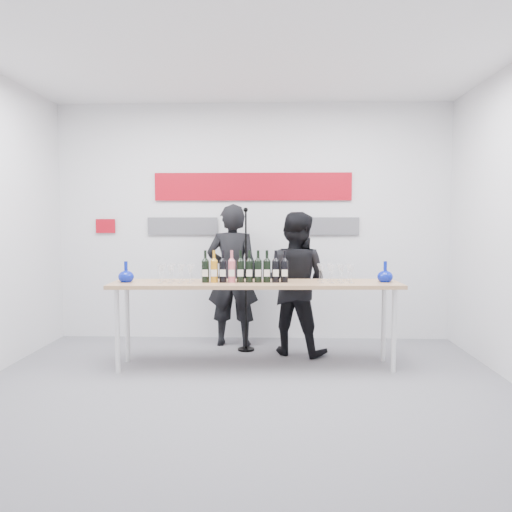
# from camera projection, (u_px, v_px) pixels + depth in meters

# --- Properties ---
(ground) EXTENTS (5.00, 5.00, 0.00)m
(ground) POSITION_uv_depth(u_px,v_px,m) (244.00, 389.00, 4.49)
(ground) COLOR slate
(ground) RESTS_ON ground
(back_wall) EXTENTS (5.00, 0.04, 3.00)m
(back_wall) POSITION_uv_depth(u_px,v_px,m) (253.00, 222.00, 6.38)
(back_wall) COLOR silver
(back_wall) RESTS_ON ground
(signage) EXTENTS (3.38, 0.02, 0.79)m
(signage) POSITION_uv_depth(u_px,v_px,m) (248.00, 198.00, 6.33)
(signage) COLOR #A60715
(signage) RESTS_ON back_wall
(tasting_table) EXTENTS (2.98, 0.70, 0.89)m
(tasting_table) POSITION_uv_depth(u_px,v_px,m) (256.00, 289.00, 5.14)
(tasting_table) COLOR tan
(tasting_table) RESTS_ON ground
(wine_bottles) EXTENTS (0.89, 0.11, 0.33)m
(wine_bottles) POSITION_uv_depth(u_px,v_px,m) (245.00, 266.00, 5.10)
(wine_bottles) COLOR black
(wine_bottles) RESTS_ON tasting_table
(decanter_left) EXTENTS (0.16, 0.16, 0.21)m
(decanter_left) POSITION_uv_depth(u_px,v_px,m) (126.00, 272.00, 5.13)
(decanter_left) COLOR #08199F
(decanter_left) RESTS_ON tasting_table
(decanter_right) EXTENTS (0.16, 0.16, 0.21)m
(decanter_right) POSITION_uv_depth(u_px,v_px,m) (385.00, 272.00, 5.14)
(decanter_right) COLOR #08199F
(decanter_right) RESTS_ON tasting_table
(glasses_left) EXTENTS (0.37, 0.24, 0.18)m
(glasses_left) POSITION_uv_depth(u_px,v_px,m) (176.00, 273.00, 5.12)
(glasses_left) COLOR silver
(glasses_left) RESTS_ON tasting_table
(glasses_right) EXTENTS (0.37, 0.24, 0.18)m
(glasses_right) POSITION_uv_depth(u_px,v_px,m) (335.00, 273.00, 5.13)
(glasses_right) COLOR silver
(glasses_right) RESTS_ON tasting_table
(presenter_left) EXTENTS (0.65, 0.45, 1.72)m
(presenter_left) POSITION_uv_depth(u_px,v_px,m) (232.00, 275.00, 6.03)
(presenter_left) COLOR black
(presenter_left) RESTS_ON ground
(presenter_right) EXTENTS (0.96, 0.87, 1.62)m
(presenter_right) POSITION_uv_depth(u_px,v_px,m) (295.00, 283.00, 5.67)
(presenter_right) COLOR black
(presenter_right) RESTS_ON ground
(mic_stand) EXTENTS (0.19, 0.19, 1.67)m
(mic_stand) POSITION_uv_depth(u_px,v_px,m) (246.00, 307.00, 5.81)
(mic_stand) COLOR black
(mic_stand) RESTS_ON ground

